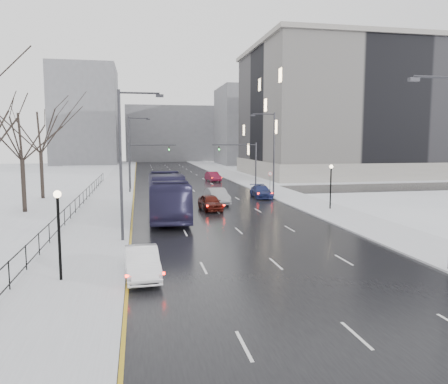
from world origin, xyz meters
TOP-DOWN VIEW (x-y plane):
  - road at (0.00, 60.00)m, footprint 16.00×150.00m
  - cross_road at (0.00, 48.00)m, footprint 130.00×10.00m
  - sidewalk_left at (-10.50, 60.00)m, footprint 5.00×150.00m
  - sidewalk_right at (10.50, 60.00)m, footprint 5.00×150.00m
  - park_strip at (-20.00, 60.00)m, footprint 14.00×150.00m
  - tree_park_d at (-17.80, 34.00)m, footprint 8.75×8.75m
  - tree_park_e at (-18.20, 44.00)m, footprint 9.45×9.45m
  - iron_fence at (-13.00, 30.00)m, footprint 0.06×70.00m
  - streetlight_r_mid at (8.17, 40.00)m, footprint 2.95×0.25m
  - streetlight_l_near at (-8.17, 20.00)m, footprint 2.95×0.25m
  - streetlight_l_far at (-8.17, 52.00)m, footprint 2.95×0.25m
  - lamppost_l at (-11.00, 12.00)m, footprint 0.36×0.36m
  - lamppost_r_mid at (11.00, 30.00)m, footprint 0.36×0.36m
  - mast_signal_right at (7.33, 48.00)m, footprint 6.10×0.33m
  - mast_signal_left at (-7.33, 48.00)m, footprint 6.10×0.33m
  - no_uturn_sign at (9.20, 44.00)m, footprint 0.60×0.06m
  - civic_building at (35.00, 72.00)m, footprint 41.00×31.00m
  - bldg_far_right at (28.00, 115.00)m, footprint 24.00×20.00m
  - bldg_far_left at (-22.00, 125.00)m, footprint 18.00×22.00m
  - bldg_far_center at (4.00, 140.00)m, footprint 30.00×18.00m
  - sedan_left_near at (-7.20, 12.03)m, footprint 1.84×4.58m
  - bus at (-4.80, 29.30)m, footprint 3.50×13.69m
  - sedan_center_near at (-0.50, 32.10)m, footprint 2.14×4.58m
  - sedan_right_near at (0.88, 36.04)m, footprint 2.15×5.25m
  - sedan_right_far at (6.94, 40.18)m, footprint 2.32×5.12m
  - sedan_center_far at (-2.33, 62.52)m, footprint 1.86×4.25m
  - sedan_right_distant at (4.91, 62.17)m, footprint 2.22×4.91m

SIDE VIEW (x-z plane):
  - tree_park_d at x=-17.80m, z-range -6.25..6.25m
  - tree_park_e at x=-18.20m, z-range -6.75..6.75m
  - road at x=0.00m, z-range 0.00..0.04m
  - cross_road at x=0.00m, z-range 0.00..0.04m
  - park_strip at x=-20.00m, z-range 0.00..0.12m
  - sidewalk_left at x=-10.50m, z-range 0.00..0.16m
  - sidewalk_right at x=10.50m, z-range 0.00..0.16m
  - sedan_center_far at x=-2.33m, z-range 0.04..1.47m
  - sedan_right_far at x=6.94m, z-range 0.04..1.49m
  - sedan_left_near at x=-7.20m, z-range 0.04..1.52m
  - sedan_center_near at x=-0.50m, z-range 0.04..1.56m
  - sedan_right_distant at x=4.91m, z-range 0.04..1.60m
  - sedan_right_near at x=0.88m, z-range 0.04..1.73m
  - iron_fence at x=-13.00m, z-range 0.26..1.56m
  - bus at x=-4.80m, z-range 0.04..3.83m
  - no_uturn_sign at x=9.20m, z-range 0.95..3.65m
  - lamppost_l at x=-11.00m, z-range 0.80..5.08m
  - lamppost_r_mid at x=11.00m, z-range 0.80..5.08m
  - mast_signal_right at x=7.33m, z-range 0.86..7.36m
  - mast_signal_left at x=-7.33m, z-range 0.86..7.36m
  - streetlight_r_mid at x=8.17m, z-range 0.62..10.62m
  - streetlight_l_near at x=-8.17m, z-range 0.62..10.62m
  - streetlight_l_far at x=-8.17m, z-range 0.62..10.62m
  - bldg_far_center at x=4.00m, z-range 0.00..18.00m
  - bldg_far_right at x=28.00m, z-range 0.00..22.00m
  - civic_building at x=35.00m, z-range -1.19..23.61m
  - bldg_far_left at x=-22.00m, z-range 0.00..28.00m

